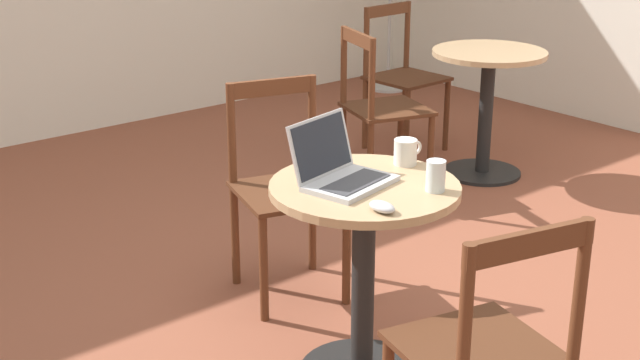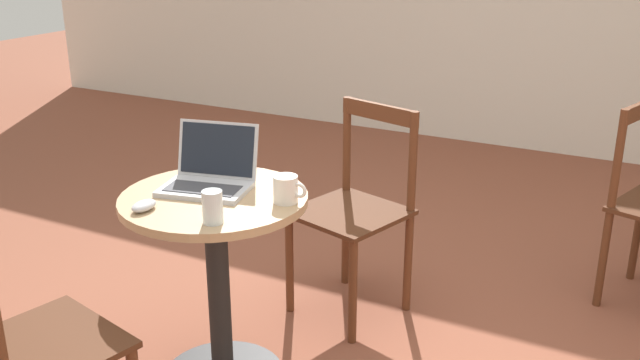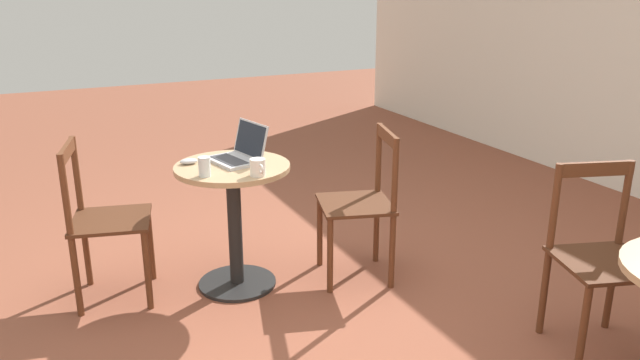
# 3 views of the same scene
# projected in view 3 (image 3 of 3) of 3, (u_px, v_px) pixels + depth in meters

# --- Properties ---
(ground_plane) EXTENTS (16.00, 16.00, 0.00)m
(ground_plane) POSITION_uv_depth(u_px,v_px,m) (304.00, 295.00, 3.61)
(ground_plane) COLOR brown
(cafe_table_near) EXTENTS (0.65, 0.65, 0.75)m
(cafe_table_near) POSITION_uv_depth(u_px,v_px,m) (234.00, 204.00, 3.58)
(cafe_table_near) COLOR black
(cafe_table_near) RESTS_ON ground_plane
(chair_near_front) EXTENTS (0.50, 0.50, 0.91)m
(chair_near_front) POSITION_uv_depth(u_px,v_px,m) (103.00, 222.00, 3.45)
(chair_near_front) COLOR #562D19
(chair_near_front) RESTS_ON ground_plane
(chair_near_back) EXTENTS (0.52, 0.52, 0.91)m
(chair_near_back) POSITION_uv_depth(u_px,v_px,m) (362.00, 205.00, 3.71)
(chair_near_back) COLOR #562D19
(chair_near_back) RESTS_ON ground_plane
(chair_mid_left) EXTENTS (0.52, 0.52, 0.91)m
(chair_mid_left) POSITION_uv_depth(u_px,v_px,m) (600.00, 260.00, 2.98)
(chair_mid_left) COLOR #562D19
(chair_mid_left) RESTS_ON ground_plane
(laptop) EXTENTS (0.35, 0.32, 0.22)m
(laptop) POSITION_uv_depth(u_px,v_px,m) (238.00, 154.00, 3.57)
(laptop) COLOR #B7B7BC
(laptop) RESTS_ON cafe_table_near
(mouse) EXTENTS (0.06, 0.10, 0.03)m
(mouse) POSITION_uv_depth(u_px,v_px,m) (189.00, 161.00, 3.52)
(mouse) COLOR #B7B7BC
(mouse) RESTS_ON cafe_table_near
(mug) EXTENTS (0.12, 0.08, 0.09)m
(mug) POSITION_uv_depth(u_px,v_px,m) (258.00, 167.00, 3.30)
(mug) COLOR silver
(mug) RESTS_ON cafe_table_near
(drinking_glass) EXTENTS (0.07, 0.07, 0.11)m
(drinking_glass) POSITION_uv_depth(u_px,v_px,m) (205.00, 167.00, 3.29)
(drinking_glass) COLOR silver
(drinking_glass) RESTS_ON cafe_table_near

